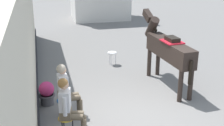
% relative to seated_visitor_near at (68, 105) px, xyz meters
% --- Properties ---
extents(ground_plane, '(40.00, 40.00, 0.00)m').
position_rel_seated_visitor_near_xyz_m(ground_plane, '(1.73, 3.39, -0.78)').
color(ground_plane, slate).
extents(pub_facade_wall, '(0.34, 14.00, 3.40)m').
position_rel_seated_visitor_near_xyz_m(pub_facade_wall, '(-0.82, 1.89, 0.76)').
color(pub_facade_wall, beige).
rests_on(pub_facade_wall, ground_plane).
extents(seated_visitor_near, '(0.61, 0.48, 1.39)m').
position_rel_seated_visitor_near_xyz_m(seated_visitor_near, '(0.00, 0.00, 0.00)').
color(seated_visitor_near, gold).
rests_on(seated_visitor_near, ground_plane).
extents(seated_visitor_far, '(0.61, 0.49, 1.39)m').
position_rel_seated_visitor_near_xyz_m(seated_visitor_far, '(0.04, 0.87, 0.00)').
color(seated_visitor_far, '#194C99').
rests_on(seated_visitor_far, ground_plane).
extents(saddled_horse_center, '(0.64, 3.00, 2.06)m').
position_rel_seated_visitor_near_xyz_m(saddled_horse_center, '(3.13, 2.12, 0.38)').
color(saddled_horse_center, '#2D231E').
rests_on(saddled_horse_center, ground_plane).
extents(flower_planter_far, '(0.43, 0.43, 0.64)m').
position_rel_seated_visitor_near_xyz_m(flower_planter_far, '(-0.41, 1.68, -0.44)').
color(flower_planter_far, '#4C4C51').
rests_on(flower_planter_far, ground_plane).
extents(spare_stool_white, '(0.32, 0.32, 0.46)m').
position_rel_seated_visitor_near_xyz_m(spare_stool_white, '(1.97, 4.24, -0.38)').
color(spare_stool_white, white).
rests_on(spare_stool_white, ground_plane).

